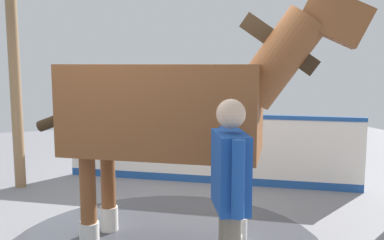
% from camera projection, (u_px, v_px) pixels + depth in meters
% --- Properties ---
extents(ground_plane, '(16.00, 16.00, 0.02)m').
position_uv_depth(ground_plane, '(143.00, 236.00, 4.61)').
color(ground_plane, gray).
extents(barrier_wall, '(2.48, 4.00, 1.10)m').
position_uv_depth(barrier_wall, '(208.00, 151.00, 6.58)').
color(barrier_wall, white).
rests_on(barrier_wall, ground).
extents(roof_post_far, '(0.16, 0.16, 3.06)m').
position_uv_depth(roof_post_far, '(15.00, 86.00, 6.23)').
color(roof_post_far, olive).
rests_on(roof_post_far, ground).
extents(horse, '(1.98, 2.93, 2.55)m').
position_uv_depth(horse, '(176.00, 111.00, 4.15)').
color(horse, brown).
rests_on(horse, ground).
extents(handler, '(0.64, 0.32, 1.61)m').
position_uv_depth(handler, '(230.00, 192.00, 3.12)').
color(handler, '#47331E').
rests_on(handler, ground).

